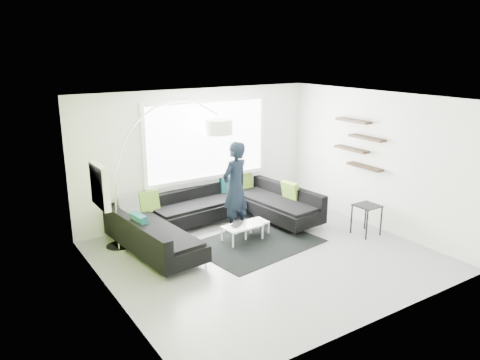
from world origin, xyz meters
name	(u,v)px	position (x,y,z in m)	size (l,w,h in m)	color
ground	(266,256)	(0.00, 0.00, 0.00)	(5.50, 5.50, 0.00)	gray
room_shell	(262,155)	(0.04, 0.21, 1.81)	(5.54, 5.04, 2.82)	white
sectional_sofa	(219,217)	(-0.17, 1.37, 0.36)	(4.02, 2.71, 0.82)	black
rug	(256,243)	(0.17, 0.55, 0.01)	(2.29, 1.66, 0.01)	black
coffee_table	(247,230)	(0.20, 0.89, 0.16)	(0.96, 0.56, 0.31)	white
arc_lamp	(114,180)	(-2.10, 1.76, 1.33)	(2.47, 0.69, 2.67)	silver
side_table	(366,220)	(2.27, -0.26, 0.31)	(0.45, 0.45, 0.62)	black
person	(235,187)	(0.19, 1.33, 0.93)	(0.78, 0.62, 1.85)	black
laptop	(240,224)	(0.00, 0.86, 0.33)	(0.44, 0.40, 0.03)	black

